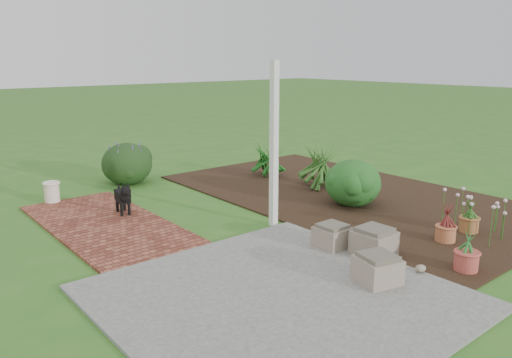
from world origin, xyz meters
TOP-DOWN VIEW (x-y plane):
  - ground at (0.00, 0.00)m, footprint 80.00×80.00m
  - concrete_patio at (-1.25, -1.75)m, footprint 3.50×3.50m
  - brick_path at (-1.70, 1.75)m, footprint 1.60×3.50m
  - garden_bed at (2.50, 0.50)m, footprint 4.00×7.00m
  - veranda_post at (0.30, 0.10)m, footprint 0.10×0.10m
  - stone_trough_near at (0.48, -1.67)m, footprint 0.47×0.47m
  - stone_trough_mid at (-0.17, -2.21)m, footprint 0.53×0.53m
  - stone_trough_far at (0.26, -1.14)m, footprint 0.41×0.41m
  - black_dog at (-1.28, 2.00)m, footprint 0.25×0.59m
  - cream_ceramic_urn at (-1.95, 3.48)m, footprint 0.33×0.33m
  - evergreen_shrub at (2.05, -0.00)m, footprint 1.19×1.19m
  - agapanthus_clump_back at (2.49, 1.23)m, footprint 1.19×1.19m
  - agapanthus_clump_front at (2.35, 2.60)m, footprint 0.97×0.97m
  - pink_flower_patch at (2.33, -2.09)m, footprint 1.30×1.30m
  - terracotta_pot_bronze at (1.67, -1.99)m, footprint 0.31×0.31m
  - terracotta_pot_small_left at (2.29, -2.01)m, footprint 0.34×0.34m
  - terracotta_pot_small_right at (0.96, -2.68)m, footprint 0.37×0.37m
  - purple_flowering_bush at (-0.26, 4.00)m, footprint 1.30×1.30m

SIDE VIEW (x-z plane):
  - ground at x=0.00m, z-range 0.00..0.00m
  - garden_bed at x=2.50m, z-range 0.00..0.03m
  - concrete_patio at x=-1.25m, z-range 0.00..0.04m
  - brick_path at x=-1.70m, z-range 0.00..0.04m
  - terracotta_pot_bronze at x=1.67m, z-range 0.03..0.25m
  - terracotta_pot_small_left at x=2.29m, z-range 0.03..0.25m
  - terracotta_pot_small_right at x=0.96m, z-range 0.03..0.27m
  - stone_trough_far at x=0.26m, z-range 0.04..0.31m
  - stone_trough_mid at x=-0.17m, z-range 0.04..0.33m
  - stone_trough_near at x=0.48m, z-range 0.04..0.35m
  - cream_ceramic_urn at x=-1.95m, z-range 0.04..0.39m
  - pink_flower_patch at x=2.33m, z-range 0.03..0.66m
  - black_dog at x=-1.28m, z-range 0.09..0.60m
  - purple_flowering_bush at x=-0.26m, z-range 0.00..0.86m
  - evergreen_shrub at x=2.05m, z-range 0.03..0.85m
  - agapanthus_clump_front at x=2.35m, z-range 0.03..0.86m
  - agapanthus_clump_back at x=2.49m, z-range 0.03..1.06m
  - veranda_post at x=0.30m, z-range 0.00..2.50m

